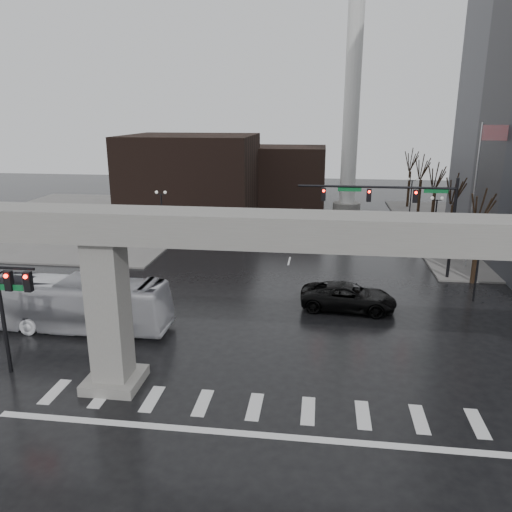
{
  "coord_description": "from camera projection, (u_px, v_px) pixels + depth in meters",
  "views": [
    {
      "loc": [
        2.64,
        -20.52,
        12.81
      ],
      "look_at": [
        -1.11,
        7.85,
        4.5
      ],
      "focal_mm": 35.0,
      "sensor_mm": 36.0,
      "label": 1
    }
  ],
  "objects": [
    {
      "name": "city_bus",
      "position": [
        73.0,
        303.0,
        30.12
      ],
      "size": [
        11.91,
        2.91,
        3.31
      ],
      "primitive_type": "imported",
      "rotation": [
        0.0,
        0.0,
        1.56
      ],
      "color": "silver",
      "rests_on": "ground"
    },
    {
      "name": "pickup_truck",
      "position": [
        348.0,
        297.0,
        33.38
      ],
      "size": [
        6.52,
        3.39,
        1.75
      ],
      "primitive_type": "imported",
      "rotation": [
        0.0,
        0.0,
        1.49
      ],
      "color": "black",
      "rests_on": "ground"
    },
    {
      "name": "lamp_left_2",
      "position": [
        195.0,
        187.0,
        64.16
      ],
      "size": [
        1.22,
        0.32,
        5.11
      ],
      "color": "black",
      "rests_on": "ground"
    },
    {
      "name": "smokestack",
      "position": [
        352.0,
        107.0,
        62.76
      ],
      "size": [
        3.6,
        3.6,
        30.0
      ],
      "color": "white",
      "rests_on": "ground"
    },
    {
      "name": "signal_left_pole",
      "position": [
        10.0,
        298.0,
        24.32
      ],
      "size": [
        2.3,
        0.3,
        6.0
      ],
      "color": "black",
      "rests_on": "ground"
    },
    {
      "name": "tree_right_4",
      "position": [
        409.0,
        186.0,
        68.38
      ],
      "size": [
        1.12,
        1.69,
        8.19
      ],
      "color": "black",
      "rests_on": "ground"
    },
    {
      "name": "lamp_right_1",
      "position": [
        436.0,
        214.0,
        47.43
      ],
      "size": [
        1.22,
        0.32,
        5.11
      ],
      "color": "black",
      "rests_on": "ground"
    },
    {
      "name": "lamp_left_1",
      "position": [
        162.0,
        207.0,
        50.83
      ],
      "size": [
        1.22,
        0.32,
        5.11
      ],
      "color": "black",
      "rests_on": "ground"
    },
    {
      "name": "lamp_right_2",
      "position": [
        411.0,
        191.0,
        60.76
      ],
      "size": [
        1.22,
        0.32,
        5.11
      ],
      "color": "black",
      "rests_on": "ground"
    },
    {
      "name": "ground",
      "position": [
        258.0,
        395.0,
        23.44
      ],
      "size": [
        160.0,
        160.0,
        0.0
      ],
      "primitive_type": "plane",
      "color": "black",
      "rests_on": "ground"
    },
    {
      "name": "signal_mast_arm",
      "position": [
        404.0,
        205.0,
        38.58
      ],
      "size": [
        12.12,
        0.43,
        8.0
      ],
      "color": "black",
      "rests_on": "ground"
    },
    {
      "name": "tree_right_2",
      "position": [
        433.0,
        208.0,
        53.19
      ],
      "size": [
        1.1,
        1.63,
        7.85
      ],
      "color": "black",
      "rests_on": "ground"
    },
    {
      "name": "elevated_guideway",
      "position": [
        287.0,
        255.0,
        21.36
      ],
      "size": [
        48.0,
        2.6,
        8.7
      ],
      "color": "gray",
      "rests_on": "ground"
    },
    {
      "name": "tree_right_1",
      "position": [
        451.0,
        225.0,
        45.59
      ],
      "size": [
        1.09,
        1.61,
        7.67
      ],
      "color": "black",
      "rests_on": "ground"
    },
    {
      "name": "lamp_left_0",
      "position": [
        104.0,
        241.0,
        37.5
      ],
      "size": [
        1.22,
        0.32,
        5.11
      ],
      "color": "black",
      "rests_on": "ground"
    },
    {
      "name": "building_far_mid",
      "position": [
        290.0,
        175.0,
        72.08
      ],
      "size": [
        10.0,
        10.0,
        8.0
      ],
      "primitive_type": "cube",
      "color": "black",
      "rests_on": "ground"
    },
    {
      "name": "flagpole_assembly",
      "position": [
        479.0,
        179.0,
        40.36
      ],
      "size": [
        2.06,
        0.12,
        12.0
      ],
      "color": "silver",
      "rests_on": "ground"
    },
    {
      "name": "tree_right_0",
      "position": [
        477.0,
        248.0,
        37.99
      ],
      "size": [
        1.09,
        1.58,
        7.5
      ],
      "color": "black",
      "rests_on": "ground"
    },
    {
      "name": "building_far_left",
      "position": [
        191.0,
        175.0,
        63.79
      ],
      "size": [
        16.0,
        14.0,
        10.0
      ],
      "primitive_type": "cube",
      "color": "black",
      "rests_on": "ground"
    },
    {
      "name": "lamp_right_0",
      "position": [
        479.0,
        253.0,
        34.1
      ],
      "size": [
        1.22,
        0.32,
        5.11
      ],
      "color": "black",
      "rests_on": "ground"
    },
    {
      "name": "sidewalk_nw",
      "position": [
        85.0,
        220.0,
        60.97
      ],
      "size": [
        28.0,
        36.0,
        0.15
      ],
      "primitive_type": "cube",
      "color": "slate",
      "rests_on": "ground"
    },
    {
      "name": "tree_right_3",
      "position": [
        420.0,
        195.0,
        60.78
      ],
      "size": [
        1.11,
        1.66,
        8.02
      ],
      "color": "black",
      "rests_on": "ground"
    }
  ]
}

